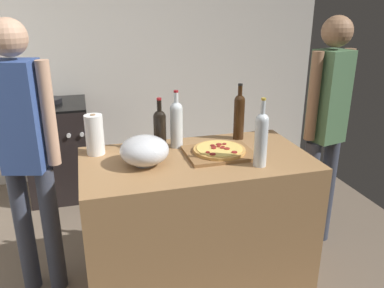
{
  "coord_description": "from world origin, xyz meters",
  "views": [
    {
      "loc": [
        -0.35,
        -1.36,
        1.78
      ],
      "look_at": [
        0.25,
        0.79,
        0.96
      ],
      "focal_mm": 36.67,
      "sensor_mm": 36.0,
      "label": 1
    }
  ],
  "objects_px": {
    "mixing_bowl": "(144,151)",
    "wine_bottle_dark": "(160,128)",
    "stove": "(60,149)",
    "wine_bottle_green": "(239,115)",
    "person_in_red": "(326,122)",
    "pizza": "(219,150)",
    "person_in_stripes": "(25,146)",
    "wine_bottle_amber": "(176,122)",
    "paper_towel_roll": "(95,135)",
    "wine_bottle_clear": "(261,137)"
  },
  "relations": [
    {
      "from": "stove",
      "to": "person_in_stripes",
      "type": "distance_m",
      "value": 1.48
    },
    {
      "from": "mixing_bowl",
      "to": "person_in_red",
      "type": "distance_m",
      "value": 1.36
    },
    {
      "from": "wine_bottle_dark",
      "to": "person_in_red",
      "type": "bearing_deg",
      "value": 2.38
    },
    {
      "from": "wine_bottle_green",
      "to": "person_in_red",
      "type": "relative_size",
      "value": 0.22
    },
    {
      "from": "wine_bottle_clear",
      "to": "wine_bottle_green",
      "type": "relative_size",
      "value": 1.04
    },
    {
      "from": "stove",
      "to": "wine_bottle_green",
      "type": "bearing_deg",
      "value": -48.15
    },
    {
      "from": "mixing_bowl",
      "to": "stove",
      "type": "relative_size",
      "value": 0.29
    },
    {
      "from": "paper_towel_roll",
      "to": "wine_bottle_amber",
      "type": "bearing_deg",
      "value": -1.17
    },
    {
      "from": "wine_bottle_dark",
      "to": "person_in_stripes",
      "type": "distance_m",
      "value": 0.79
    },
    {
      "from": "pizza",
      "to": "paper_towel_roll",
      "type": "bearing_deg",
      "value": 163.36
    },
    {
      "from": "mixing_bowl",
      "to": "stove",
      "type": "bearing_deg",
      "value": 108.96
    },
    {
      "from": "paper_towel_roll",
      "to": "person_in_red",
      "type": "xyz_separation_m",
      "value": [
        1.59,
        0.02,
        -0.06
      ]
    },
    {
      "from": "paper_towel_roll",
      "to": "wine_bottle_clear",
      "type": "relative_size",
      "value": 0.64
    },
    {
      "from": "wine_bottle_dark",
      "to": "person_in_red",
      "type": "xyz_separation_m",
      "value": [
        1.2,
        0.05,
        -0.07
      ]
    },
    {
      "from": "person_in_red",
      "to": "wine_bottle_clear",
      "type": "bearing_deg",
      "value": -147.92
    },
    {
      "from": "wine_bottle_dark",
      "to": "paper_towel_roll",
      "type": "bearing_deg",
      "value": 175.47
    },
    {
      "from": "mixing_bowl",
      "to": "person_in_stripes",
      "type": "height_order",
      "value": "person_in_stripes"
    },
    {
      "from": "paper_towel_roll",
      "to": "wine_bottle_green",
      "type": "bearing_deg",
      "value": 1.71
    },
    {
      "from": "mixing_bowl",
      "to": "wine_bottle_clear",
      "type": "xyz_separation_m",
      "value": [
        0.62,
        -0.18,
        0.08
      ]
    },
    {
      "from": "stove",
      "to": "paper_towel_roll",
      "type": "bearing_deg",
      "value": -77.58
    },
    {
      "from": "wine_bottle_dark",
      "to": "wine_bottle_green",
      "type": "bearing_deg",
      "value": 6.18
    },
    {
      "from": "mixing_bowl",
      "to": "paper_towel_roll",
      "type": "distance_m",
      "value": 0.36
    },
    {
      "from": "wine_bottle_green",
      "to": "paper_towel_roll",
      "type": "bearing_deg",
      "value": -178.29
    },
    {
      "from": "person_in_stripes",
      "to": "stove",
      "type": "bearing_deg",
      "value": 86.49
    },
    {
      "from": "pizza",
      "to": "wine_bottle_clear",
      "type": "bearing_deg",
      "value": -52.99
    },
    {
      "from": "mixing_bowl",
      "to": "person_in_stripes",
      "type": "distance_m",
      "value": 0.71
    },
    {
      "from": "paper_towel_roll",
      "to": "wine_bottle_clear",
      "type": "xyz_separation_m",
      "value": [
        0.87,
        -0.43,
        0.05
      ]
    },
    {
      "from": "person_in_red",
      "to": "stove",
      "type": "bearing_deg",
      "value": 143.74
    },
    {
      "from": "pizza",
      "to": "wine_bottle_green",
      "type": "bearing_deg",
      "value": 47.86
    },
    {
      "from": "paper_towel_roll",
      "to": "person_in_red",
      "type": "distance_m",
      "value": 1.59
    },
    {
      "from": "mixing_bowl",
      "to": "wine_bottle_dark",
      "type": "relative_size",
      "value": 0.84
    },
    {
      "from": "person_in_stripes",
      "to": "wine_bottle_clear",
      "type": "bearing_deg",
      "value": -20.0
    },
    {
      "from": "wine_bottle_dark",
      "to": "wine_bottle_amber",
      "type": "relative_size",
      "value": 0.9
    },
    {
      "from": "mixing_bowl",
      "to": "wine_bottle_dark",
      "type": "distance_m",
      "value": 0.26
    },
    {
      "from": "stove",
      "to": "person_in_stripes",
      "type": "xyz_separation_m",
      "value": [
        -0.08,
        -1.38,
        0.54
      ]
    },
    {
      "from": "wine_bottle_amber",
      "to": "mixing_bowl",
      "type": "bearing_deg",
      "value": -135.74
    },
    {
      "from": "wine_bottle_amber",
      "to": "person_in_stripes",
      "type": "xyz_separation_m",
      "value": [
        -0.89,
        0.04,
        -0.08
      ]
    },
    {
      "from": "mixing_bowl",
      "to": "wine_bottle_amber",
      "type": "xyz_separation_m",
      "value": [
        0.24,
        0.23,
        0.07
      ]
    },
    {
      "from": "wine_bottle_clear",
      "to": "stove",
      "type": "xyz_separation_m",
      "value": [
        -1.18,
        1.84,
        -0.63
      ]
    },
    {
      "from": "pizza",
      "to": "person_in_stripes",
      "type": "height_order",
      "value": "person_in_stripes"
    },
    {
      "from": "wine_bottle_dark",
      "to": "stove",
      "type": "distance_m",
      "value": 1.71
    },
    {
      "from": "pizza",
      "to": "person_in_red",
      "type": "relative_size",
      "value": 0.18
    },
    {
      "from": "person_in_red",
      "to": "wine_bottle_green",
      "type": "bearing_deg",
      "value": 179.25
    },
    {
      "from": "pizza",
      "to": "wine_bottle_green",
      "type": "relative_size",
      "value": 0.84
    },
    {
      "from": "wine_bottle_green",
      "to": "person_in_red",
      "type": "bearing_deg",
      "value": -0.75
    },
    {
      "from": "wine_bottle_clear",
      "to": "wine_bottle_dark",
      "type": "relative_size",
      "value": 1.19
    },
    {
      "from": "wine_bottle_dark",
      "to": "stove",
      "type": "bearing_deg",
      "value": 115.86
    },
    {
      "from": "wine_bottle_green",
      "to": "stove",
      "type": "bearing_deg",
      "value": 131.85
    },
    {
      "from": "person_in_stripes",
      "to": "wine_bottle_green",
      "type": "bearing_deg",
      "value": -0.26
    },
    {
      "from": "stove",
      "to": "person_in_red",
      "type": "height_order",
      "value": "person_in_red"
    }
  ]
}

